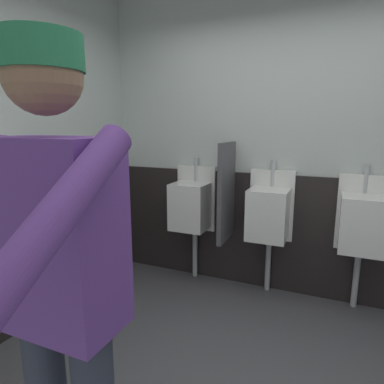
{
  "coord_description": "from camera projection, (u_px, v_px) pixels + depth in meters",
  "views": [
    {
      "loc": [
        0.38,
        -1.48,
        1.55
      ],
      "look_at": [
        -0.21,
        -0.13,
        1.25
      ],
      "focal_mm": 31.24,
      "sensor_mm": 36.0,
      "label": 1
    }
  ],
  "objects": [
    {
      "name": "urinal_middle",
      "position": [
        269.0,
        213.0,
        2.97
      ],
      "size": [
        0.4,
        0.34,
        1.24
      ],
      "color": "white",
      "rests_on": "ground_plane"
    },
    {
      "name": "wall_back",
      "position": [
        292.0,
        143.0,
        2.99
      ],
      "size": [
        4.14,
        0.12,
        2.79
      ],
      "primitive_type": "cube",
      "color": "silver",
      "rests_on": "ground_plane"
    },
    {
      "name": "privacy_divider_panel",
      "position": [
        226.0,
        192.0,
        3.02
      ],
      "size": [
        0.04,
        0.4,
        0.9
      ],
      "primitive_type": "cube",
      "color": "#4C4C51"
    },
    {
      "name": "wainscot_band_back",
      "position": [
        286.0,
        234.0,
        3.09
      ],
      "size": [
        3.54,
        0.03,
        1.11
      ],
      "primitive_type": "cube",
      "color": "black",
      "rests_on": "ground_plane"
    },
    {
      "name": "hand_dryer",
      "position": [
        12.0,
        171.0,
        2.28
      ],
      "size": [
        0.24,
        0.23,
        0.28
      ],
      "color": "silver"
    },
    {
      "name": "wainscot_band_left",
      "position": [
        0.0,
        268.0,
        2.36
      ],
      "size": [
        0.03,
        3.17,
        1.11
      ],
      "primitive_type": "cube",
      "color": "black",
      "rests_on": "ground_plane"
    },
    {
      "name": "urinal_left",
      "position": [
        192.0,
        205.0,
        3.26
      ],
      "size": [
        0.4,
        0.34,
        1.24
      ],
      "color": "white",
      "rests_on": "ground_plane"
    },
    {
      "name": "person",
      "position": [
        58.0,
        275.0,
        1.08
      ],
      "size": [
        0.63,
        0.6,
        1.8
      ],
      "color": "#2D3342",
      "rests_on": "ground_plane"
    },
    {
      "name": "urinal_right",
      "position": [
        363.0,
        223.0,
        2.68
      ],
      "size": [
        0.4,
        0.34,
        1.24
      ],
      "color": "white",
      "rests_on": "ground_plane"
    }
  ]
}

